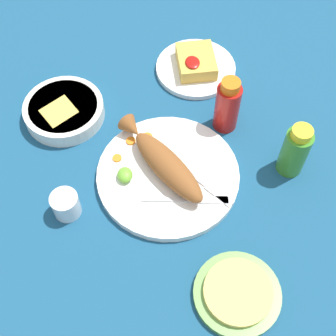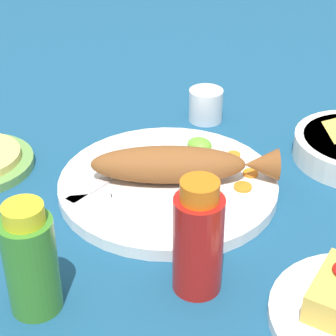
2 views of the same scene
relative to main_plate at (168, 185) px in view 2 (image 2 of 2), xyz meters
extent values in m
plane|color=navy|center=(0.00, 0.00, -0.01)|extent=(4.00, 4.00, 0.00)
cylinder|color=white|center=(0.00, 0.00, 0.00)|extent=(0.32, 0.32, 0.02)
ellipsoid|color=brown|center=(0.00, 0.00, 0.03)|extent=(0.22, 0.17, 0.05)
cone|color=brown|center=(-0.11, -0.07, 0.03)|extent=(0.07, 0.06, 0.05)
cube|color=silver|center=(0.00, 0.04, 0.01)|extent=(0.09, 0.08, 0.00)
cube|color=silver|center=(0.07, 0.10, 0.01)|extent=(0.07, 0.06, 0.00)
cube|color=silver|center=(0.07, -0.01, 0.01)|extent=(0.03, 0.11, 0.00)
cube|color=silver|center=(0.08, 0.08, 0.01)|extent=(0.03, 0.07, 0.00)
cylinder|color=orange|center=(-0.10, -0.04, 0.01)|extent=(0.03, 0.03, 0.00)
cylinder|color=orange|center=(-0.10, -0.07, 0.01)|extent=(0.02, 0.02, 0.00)
cylinder|color=orange|center=(-0.05, -0.11, 0.01)|extent=(0.02, 0.02, 0.00)
ellipsoid|color=#6BB233|center=(0.00, -0.09, 0.02)|extent=(0.04, 0.03, 0.02)
cylinder|color=#B21914|center=(-0.13, 0.15, 0.05)|extent=(0.06, 0.06, 0.12)
cylinder|color=orange|center=(-0.13, 0.15, 0.13)|extent=(0.04, 0.04, 0.02)
cylinder|color=#3D8428|center=(0.01, 0.27, 0.05)|extent=(0.06, 0.06, 0.12)
cylinder|color=yellow|center=(0.01, 0.27, 0.12)|extent=(0.04, 0.04, 0.02)
cylinder|color=silver|center=(0.06, -0.22, 0.02)|extent=(0.06, 0.06, 0.06)
cylinder|color=white|center=(0.06, -0.22, 0.00)|extent=(0.05, 0.05, 0.03)
cube|color=gold|center=(-0.17, -0.23, 0.03)|extent=(0.11, 0.11, 0.02)
camera|label=1|loc=(0.54, -0.07, 0.88)|focal=50.00mm
camera|label=2|loc=(-0.38, 0.63, 0.49)|focal=65.00mm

